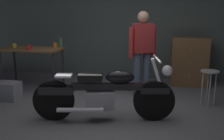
{
  "coord_description": "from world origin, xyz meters",
  "views": [
    {
      "loc": [
        0.84,
        -3.62,
        1.67
      ],
      "look_at": [
        0.0,
        0.7,
        0.65
      ],
      "focal_mm": 40.92,
      "sensor_mm": 36.0,
      "label": 1
    }
  ],
  "objects_px": {
    "motorcycle": "(105,93)",
    "wooden_dresser": "(189,61)",
    "shop_stool": "(209,78)",
    "mug_yellow_tall": "(14,46)",
    "mug_orange_travel": "(55,45)",
    "mug_red_diner": "(29,47)",
    "bottle": "(61,43)",
    "person_standing": "(142,50)",
    "storage_bin": "(8,91)"
  },
  "relations": [
    {
      "from": "motorcycle",
      "to": "shop_stool",
      "type": "relative_size",
      "value": 3.38
    },
    {
      "from": "mug_yellow_tall",
      "to": "mug_orange_travel",
      "type": "relative_size",
      "value": 0.93
    },
    {
      "from": "motorcycle",
      "to": "shop_stool",
      "type": "bearing_deg",
      "value": 20.2
    },
    {
      "from": "wooden_dresser",
      "to": "mug_orange_travel",
      "type": "bearing_deg",
      "value": -164.98
    },
    {
      "from": "motorcycle",
      "to": "storage_bin",
      "type": "bearing_deg",
      "value": 153.4
    },
    {
      "from": "storage_bin",
      "to": "mug_red_diner",
      "type": "relative_size",
      "value": 3.65
    },
    {
      "from": "mug_yellow_tall",
      "to": "storage_bin",
      "type": "bearing_deg",
      "value": -72.39
    },
    {
      "from": "bottle",
      "to": "mug_red_diner",
      "type": "bearing_deg",
      "value": -138.18
    },
    {
      "from": "wooden_dresser",
      "to": "mug_orange_travel",
      "type": "xyz_separation_m",
      "value": [
        -2.89,
        -0.78,
        0.4
      ]
    },
    {
      "from": "shop_stool",
      "to": "mug_orange_travel",
      "type": "bearing_deg",
      "value": 170.77
    },
    {
      "from": "motorcycle",
      "to": "mug_orange_travel",
      "type": "relative_size",
      "value": 18.79
    },
    {
      "from": "mug_yellow_tall",
      "to": "motorcycle",
      "type": "bearing_deg",
      "value": -29.89
    },
    {
      "from": "shop_stool",
      "to": "wooden_dresser",
      "type": "bearing_deg",
      "value": 100.15
    },
    {
      "from": "shop_stool",
      "to": "mug_red_diner",
      "type": "height_order",
      "value": "mug_red_diner"
    },
    {
      "from": "mug_yellow_tall",
      "to": "mug_orange_travel",
      "type": "bearing_deg",
      "value": 13.36
    },
    {
      "from": "person_standing",
      "to": "shop_stool",
      "type": "distance_m",
      "value": 1.34
    },
    {
      "from": "mug_red_diner",
      "to": "wooden_dresser",
      "type": "bearing_deg",
      "value": 19.51
    },
    {
      "from": "shop_stool",
      "to": "bottle",
      "type": "xyz_separation_m",
      "value": [
        -3.01,
        0.57,
        0.5
      ]
    },
    {
      "from": "shop_stool",
      "to": "mug_yellow_tall",
      "type": "distance_m",
      "value": 4.0
    },
    {
      "from": "mug_yellow_tall",
      "to": "bottle",
      "type": "height_order",
      "value": "bottle"
    },
    {
      "from": "wooden_dresser",
      "to": "bottle",
      "type": "height_order",
      "value": "bottle"
    },
    {
      "from": "wooden_dresser",
      "to": "bottle",
      "type": "xyz_separation_m",
      "value": [
        -2.78,
        -0.71,
        0.45
      ]
    },
    {
      "from": "motorcycle",
      "to": "bottle",
      "type": "bearing_deg",
      "value": 119.59
    },
    {
      "from": "motorcycle",
      "to": "wooden_dresser",
      "type": "relative_size",
      "value": 1.97
    },
    {
      "from": "motorcycle",
      "to": "mug_orange_travel",
      "type": "bearing_deg",
      "value": 123.08
    },
    {
      "from": "motorcycle",
      "to": "wooden_dresser",
      "type": "height_order",
      "value": "wooden_dresser"
    },
    {
      "from": "shop_stool",
      "to": "mug_red_diner",
      "type": "relative_size",
      "value": 5.3
    },
    {
      "from": "shop_stool",
      "to": "wooden_dresser",
      "type": "xyz_separation_m",
      "value": [
        -0.23,
        1.28,
        0.05
      ]
    },
    {
      "from": "shop_stool",
      "to": "bottle",
      "type": "height_order",
      "value": "bottle"
    },
    {
      "from": "person_standing",
      "to": "mug_orange_travel",
      "type": "bearing_deg",
      "value": -35.55
    },
    {
      "from": "wooden_dresser",
      "to": "mug_yellow_tall",
      "type": "relative_size",
      "value": 10.31
    },
    {
      "from": "mug_orange_travel",
      "to": "bottle",
      "type": "relative_size",
      "value": 0.48
    },
    {
      "from": "motorcycle",
      "to": "storage_bin",
      "type": "xyz_separation_m",
      "value": [
        -2.05,
        0.59,
        -0.28
      ]
    },
    {
      "from": "motorcycle",
      "to": "wooden_dresser",
      "type": "xyz_separation_m",
      "value": [
        1.46,
        2.29,
        0.1
      ]
    },
    {
      "from": "wooden_dresser",
      "to": "bottle",
      "type": "bearing_deg",
      "value": -165.7
    },
    {
      "from": "storage_bin",
      "to": "shop_stool",
      "type": "bearing_deg",
      "value": 6.28
    },
    {
      "from": "person_standing",
      "to": "mug_red_diner",
      "type": "distance_m",
      "value": 2.31
    },
    {
      "from": "person_standing",
      "to": "mug_orange_travel",
      "type": "relative_size",
      "value": 14.49
    },
    {
      "from": "storage_bin",
      "to": "bottle",
      "type": "height_order",
      "value": "bottle"
    },
    {
      "from": "storage_bin",
      "to": "mug_red_diner",
      "type": "distance_m",
      "value": 0.96
    },
    {
      "from": "motorcycle",
      "to": "mug_orange_travel",
      "type": "height_order",
      "value": "mug_orange_travel"
    },
    {
      "from": "storage_bin",
      "to": "mug_yellow_tall",
      "type": "height_order",
      "value": "mug_yellow_tall"
    },
    {
      "from": "storage_bin",
      "to": "mug_red_diner",
      "type": "bearing_deg",
      "value": 68.25
    },
    {
      "from": "motorcycle",
      "to": "mug_yellow_tall",
      "type": "xyz_separation_m",
      "value": [
        -2.28,
        1.31,
        0.5
      ]
    },
    {
      "from": "motorcycle",
      "to": "wooden_dresser",
      "type": "distance_m",
      "value": 2.71
    },
    {
      "from": "person_standing",
      "to": "wooden_dresser",
      "type": "height_order",
      "value": "person_standing"
    },
    {
      "from": "motorcycle",
      "to": "mug_red_diner",
      "type": "height_order",
      "value": "mug_red_diner"
    },
    {
      "from": "wooden_dresser",
      "to": "storage_bin",
      "type": "height_order",
      "value": "wooden_dresser"
    },
    {
      "from": "bottle",
      "to": "mug_yellow_tall",
      "type": "bearing_deg",
      "value": -164.36
    },
    {
      "from": "person_standing",
      "to": "mug_orange_travel",
      "type": "height_order",
      "value": "person_standing"
    }
  ]
}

